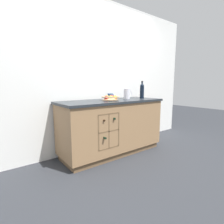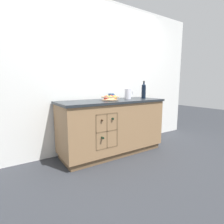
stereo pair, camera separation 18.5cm
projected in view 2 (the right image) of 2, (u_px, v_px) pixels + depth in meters
ground_plane at (112, 152)px, 2.95m from camera, size 14.00×14.00×0.00m
back_wall at (100, 76)px, 3.06m from camera, size 4.40×0.06×2.55m
kitchen_island at (112, 126)px, 2.88m from camera, size 1.75×0.68×0.88m
fruit_bowl at (110, 98)px, 2.74m from camera, size 0.28×0.28×0.08m
white_pitcher at (128, 94)px, 3.03m from camera, size 0.18×0.12×0.18m
ceramic_mug at (111, 96)px, 3.04m from camera, size 0.13×0.09×0.10m
standing_wine_bottle at (144, 91)px, 3.14m from camera, size 0.08×0.08×0.31m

